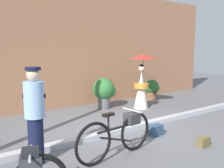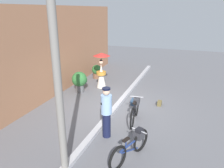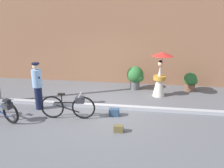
{
  "view_description": "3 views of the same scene",
  "coord_description": "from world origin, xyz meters",
  "px_view_note": "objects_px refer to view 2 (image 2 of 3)",
  "views": [
    {
      "loc": [
        -3.48,
        -4.43,
        1.93
      ],
      "look_at": [
        0.2,
        0.61,
        1.08
      ],
      "focal_mm": 39.78,
      "sensor_mm": 36.0,
      "label": 1
    },
    {
      "loc": [
        -7.76,
        -2.67,
        3.87
      ],
      "look_at": [
        -0.04,
        0.18,
        1.02
      ],
      "focal_mm": 34.81,
      "sensor_mm": 36.0,
      "label": 2
    },
    {
      "loc": [
        1.52,
        -7.58,
        3.32
      ],
      "look_at": [
        0.34,
        0.31,
        0.81
      ],
      "focal_mm": 37.39,
      "sensor_mm": 36.0,
      "label": 3
    }
  ],
  "objects_px": {
    "bicycle_far_side": "(132,146)",
    "backpack_spare": "(134,102)",
    "utility_pole": "(58,81)",
    "backpack_on_pavement": "(160,103)",
    "potted_plant_by_door": "(80,80)",
    "person_officer": "(106,111)",
    "bicycle_near_officer": "(135,110)",
    "potted_plant_small": "(97,71)",
    "person_with_parasol": "(101,70)"
  },
  "relations": [
    {
      "from": "backpack_on_pavement",
      "to": "bicycle_near_officer",
      "type": "bearing_deg",
      "value": 158.41
    },
    {
      "from": "bicycle_far_side",
      "to": "backpack_spare",
      "type": "relative_size",
      "value": 5.04
    },
    {
      "from": "utility_pole",
      "to": "bicycle_far_side",
      "type": "bearing_deg",
      "value": -53.78
    },
    {
      "from": "backpack_spare",
      "to": "backpack_on_pavement",
      "type": "bearing_deg",
      "value": -75.15
    },
    {
      "from": "bicycle_far_side",
      "to": "potted_plant_small",
      "type": "height_order",
      "value": "potted_plant_small"
    },
    {
      "from": "bicycle_near_officer",
      "to": "person_officer",
      "type": "distance_m",
      "value": 1.51
    },
    {
      "from": "potted_plant_small",
      "to": "utility_pole",
      "type": "distance_m",
      "value": 8.04
    },
    {
      "from": "potted_plant_small",
      "to": "utility_pole",
      "type": "height_order",
      "value": "utility_pole"
    },
    {
      "from": "backpack_on_pavement",
      "to": "backpack_spare",
      "type": "height_order",
      "value": "backpack_spare"
    },
    {
      "from": "bicycle_far_side",
      "to": "person_with_parasol",
      "type": "distance_m",
      "value": 5.86
    },
    {
      "from": "potted_plant_by_door",
      "to": "bicycle_far_side",
      "type": "bearing_deg",
      "value": -137.24
    },
    {
      "from": "bicycle_far_side",
      "to": "backpack_on_pavement",
      "type": "xyz_separation_m",
      "value": [
        3.74,
        -0.21,
        -0.29
      ]
    },
    {
      "from": "potted_plant_by_door",
      "to": "backpack_spare",
      "type": "distance_m",
      "value": 2.95
    },
    {
      "from": "potted_plant_by_door",
      "to": "backpack_spare",
      "type": "bearing_deg",
      "value": -100.87
    },
    {
      "from": "person_with_parasol",
      "to": "backpack_spare",
      "type": "relative_size",
      "value": 5.57
    },
    {
      "from": "bicycle_near_officer",
      "to": "bicycle_far_side",
      "type": "relative_size",
      "value": 1.08
    },
    {
      "from": "potted_plant_small",
      "to": "potted_plant_by_door",
      "type": "bearing_deg",
      "value": -176.39
    },
    {
      "from": "potted_plant_by_door",
      "to": "bicycle_near_officer",
      "type": "bearing_deg",
      "value": -120.53
    },
    {
      "from": "bicycle_near_officer",
      "to": "utility_pole",
      "type": "relative_size",
      "value": 0.37
    },
    {
      "from": "person_officer",
      "to": "backpack_spare",
      "type": "xyz_separation_m",
      "value": [
        2.69,
        -0.19,
        -0.76
      ]
    },
    {
      "from": "potted_plant_small",
      "to": "bicycle_far_side",
      "type": "bearing_deg",
      "value": -148.77
    },
    {
      "from": "backpack_on_pavement",
      "to": "utility_pole",
      "type": "xyz_separation_m",
      "value": [
        -4.79,
        1.64,
        2.3
      ]
    },
    {
      "from": "backpack_on_pavement",
      "to": "utility_pole",
      "type": "relative_size",
      "value": 0.06
    },
    {
      "from": "person_with_parasol",
      "to": "person_officer",
      "type": "bearing_deg",
      "value": -155.18
    },
    {
      "from": "bicycle_near_officer",
      "to": "person_officer",
      "type": "height_order",
      "value": "person_officer"
    },
    {
      "from": "bicycle_far_side",
      "to": "potted_plant_by_door",
      "type": "xyz_separation_m",
      "value": [
        4.01,
        3.71,
        0.19
      ]
    },
    {
      "from": "bicycle_near_officer",
      "to": "utility_pole",
      "type": "bearing_deg",
      "value": 162.49
    },
    {
      "from": "bicycle_far_side",
      "to": "potted_plant_small",
      "type": "relative_size",
      "value": 2.05
    },
    {
      "from": "potted_plant_small",
      "to": "utility_pole",
      "type": "xyz_separation_m",
      "value": [
        -7.41,
        -2.42,
        1.97
      ]
    },
    {
      "from": "bicycle_near_officer",
      "to": "potted_plant_small",
      "type": "height_order",
      "value": "bicycle_near_officer"
    },
    {
      "from": "person_with_parasol",
      "to": "backpack_on_pavement",
      "type": "xyz_separation_m",
      "value": [
        -1.27,
        -3.2,
        -0.83
      ]
    },
    {
      "from": "backpack_on_pavement",
      "to": "potted_plant_by_door",
      "type": "bearing_deg",
      "value": 86.03
    },
    {
      "from": "bicycle_far_side",
      "to": "utility_pole",
      "type": "relative_size",
      "value": 0.34
    },
    {
      "from": "backpack_on_pavement",
      "to": "potted_plant_small",
      "type": "bearing_deg",
      "value": 57.14
    },
    {
      "from": "backpack_on_pavement",
      "to": "backpack_spare",
      "type": "relative_size",
      "value": 0.83
    },
    {
      "from": "person_officer",
      "to": "backpack_on_pavement",
      "type": "xyz_separation_m",
      "value": [
        2.97,
        -1.24,
        -0.78
      ]
    },
    {
      "from": "person_officer",
      "to": "potted_plant_by_door",
      "type": "xyz_separation_m",
      "value": [
        3.24,
        2.67,
        -0.29
      ]
    },
    {
      "from": "bicycle_far_side",
      "to": "potted_plant_by_door",
      "type": "bearing_deg",
      "value": 42.76
    },
    {
      "from": "bicycle_near_officer",
      "to": "utility_pole",
      "type": "height_order",
      "value": "utility_pole"
    },
    {
      "from": "backpack_spare",
      "to": "utility_pole",
      "type": "bearing_deg",
      "value": 172.51
    },
    {
      "from": "backpack_spare",
      "to": "bicycle_far_side",
      "type": "bearing_deg",
      "value": -166.28
    },
    {
      "from": "bicycle_near_officer",
      "to": "person_with_parasol",
      "type": "height_order",
      "value": "person_with_parasol"
    },
    {
      "from": "backpack_spare",
      "to": "person_officer",
      "type": "bearing_deg",
      "value": 175.99
    },
    {
      "from": "bicycle_near_officer",
      "to": "potted_plant_small",
      "type": "xyz_separation_m",
      "value": [
        4.27,
        3.41,
        -0.0
      ]
    },
    {
      "from": "potted_plant_small",
      "to": "backpack_spare",
      "type": "xyz_separation_m",
      "value": [
        -2.9,
        -3.01,
        -0.3
      ]
    },
    {
      "from": "backpack_on_pavement",
      "to": "utility_pole",
      "type": "distance_m",
      "value": 5.56
    },
    {
      "from": "bicycle_near_officer",
      "to": "backpack_spare",
      "type": "height_order",
      "value": "bicycle_near_officer"
    },
    {
      "from": "bicycle_far_side",
      "to": "backpack_spare",
      "type": "height_order",
      "value": "bicycle_far_side"
    },
    {
      "from": "backpack_spare",
      "to": "utility_pole",
      "type": "xyz_separation_m",
      "value": [
        -4.51,
        0.59,
        2.27
      ]
    },
    {
      "from": "bicycle_near_officer",
      "to": "utility_pole",
      "type": "xyz_separation_m",
      "value": [
        -3.14,
        0.99,
        1.97
      ]
    }
  ]
}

